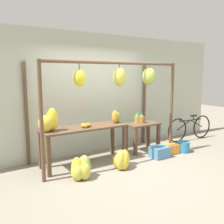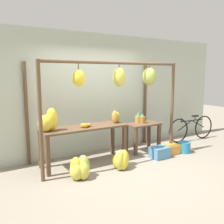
% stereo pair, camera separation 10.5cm
% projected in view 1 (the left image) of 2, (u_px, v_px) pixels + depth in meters
% --- Properties ---
extents(ground_plane, '(20.00, 20.00, 0.00)m').
position_uv_depth(ground_plane, '(130.00, 171.00, 4.83)').
color(ground_plane, gray).
extents(shop_wall_back, '(8.00, 0.08, 2.80)m').
position_uv_depth(shop_wall_back, '(92.00, 94.00, 5.89)').
color(shop_wall_back, '#B7C1B2').
rests_on(shop_wall_back, ground_plane).
extents(stall_awning, '(3.16, 1.16, 2.11)m').
position_uv_depth(stall_awning, '(117.00, 88.00, 5.17)').
color(stall_awning, brown).
rests_on(stall_awning, ground_plane).
extents(display_table_main, '(1.80, 0.59, 0.79)m').
position_uv_depth(display_table_main, '(84.00, 133.00, 5.14)').
color(display_table_main, brown).
rests_on(display_table_main, ground_plane).
extents(display_table_side, '(0.81, 0.48, 0.69)m').
position_uv_depth(display_table_side, '(142.00, 130.00, 6.06)').
color(display_table_side, brown).
rests_on(display_table_side, ground_plane).
extents(banana_pile_on_table, '(0.47, 0.37, 0.44)m').
position_uv_depth(banana_pile_on_table, '(49.00, 122.00, 4.68)').
color(banana_pile_on_table, yellow).
rests_on(banana_pile_on_table, display_table_main).
extents(orange_pile, '(0.24, 0.21, 0.09)m').
position_uv_depth(orange_pile, '(85.00, 125.00, 5.06)').
color(orange_pile, orange).
rests_on(orange_pile, display_table_main).
extents(pineapple_cluster, '(0.21, 0.23, 0.28)m').
position_uv_depth(pineapple_cluster, '(140.00, 118.00, 6.08)').
color(pineapple_cluster, '#B27F38').
rests_on(pineapple_cluster, display_table_side).
extents(banana_pile_ground_left, '(0.47, 0.40, 0.42)m').
position_uv_depth(banana_pile_ground_left, '(81.00, 169.00, 4.46)').
color(banana_pile_ground_left, '#9EB247').
rests_on(banana_pile_ground_left, ground_plane).
extents(banana_pile_ground_right, '(0.40, 0.41, 0.40)m').
position_uv_depth(banana_pile_ground_right, '(122.00, 160.00, 4.92)').
color(banana_pile_ground_right, gold).
rests_on(banana_pile_ground_right, ground_plane).
extents(fruit_crate_white, '(0.40, 0.31, 0.25)m').
position_uv_depth(fruit_crate_white, '(159.00, 152.00, 5.62)').
color(fruit_crate_white, '#4C84B2').
rests_on(fruit_crate_white, ground_plane).
extents(blue_bucket, '(0.29, 0.29, 0.26)m').
position_uv_depth(blue_bucket, '(183.00, 147.00, 6.01)').
color(blue_bucket, teal).
rests_on(blue_bucket, ground_plane).
extents(parked_bicycle, '(1.64, 0.13, 0.71)m').
position_uv_depth(parked_bicycle, '(190.00, 128.00, 7.06)').
color(parked_bicycle, black).
rests_on(parked_bicycle, ground_plane).
extents(papaya_pile, '(0.27, 0.24, 0.28)m').
position_uv_depth(papaya_pile, '(116.00, 117.00, 5.52)').
color(papaya_pile, '#93A33D').
rests_on(papaya_pile, display_table_main).
extents(fruit_crate_purple, '(0.36, 0.28, 0.22)m').
position_uv_depth(fruit_crate_purple, '(171.00, 149.00, 5.93)').
color(fruit_crate_purple, orange).
rests_on(fruit_crate_purple, ground_plane).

